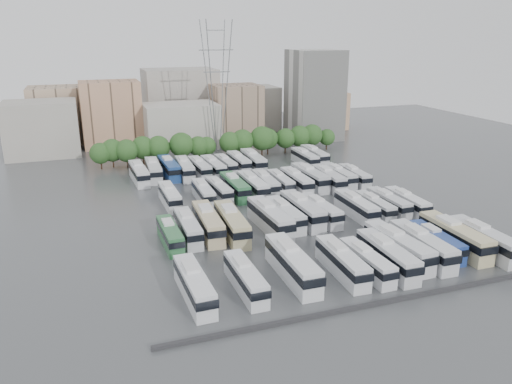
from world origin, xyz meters
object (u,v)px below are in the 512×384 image
object	(u,v)px
bus_r2_s1	(170,196)
bus_r1_s0	(170,234)
bus_r2_s4	(219,190)
bus_r3_s4	(200,168)
bus_r3_s3	(185,168)
bus_r1_s6	(285,214)
bus_r1_s5	(270,218)
bus_r0_s0	(194,285)
bus_r3_s1	(153,170)
bus_r1_s8	(320,210)
bus_r0_s6	(342,261)
bus_r2_s3	(204,193)
bus_r0_s12	(455,236)
bus_r0_s9	(398,246)
electricity_pylon	(217,82)
bus_r1_s1	(188,227)
bus_r3_s5	(213,167)
bus_r1_s2	(208,222)
bus_r1_s13	(407,202)
bus_r2_s8	(280,182)
bus_r1_s12	(388,202)
bus_r0_s4	(292,264)
bus_r2_s10	(310,177)
bus_r0_s7	(367,261)
bus_r3_s2	(169,168)
bus_r3_s8	(253,161)
bus_r0_s2	(245,278)
bus_r2_s13	(354,176)
bus_r1_s7	(302,210)
apartment_tower	(314,95)
bus_r2_s5	(235,186)
bus_r3_s12	(305,158)
bus_r2_s6	(253,185)
bus_r2_s7	(265,183)
bus_r3_s13	(315,155)
bus_r2_s12	(339,176)
bus_r0_s13	(484,239)
bus_r0_s10	(422,245)
bus_r1_s3	(232,223)
bus_r3_s0	(139,173)

from	to	relation	value
bus_r2_s1	bus_r1_s0	bearing A→B (deg)	-100.68
bus_r2_s4	bus_r3_s4	bearing A→B (deg)	86.41
bus_r1_s0	bus_r3_s3	bearing A→B (deg)	74.09
bus_r1_s6	bus_r1_s5	bearing A→B (deg)	-159.83
bus_r0_s0	bus_r3_s1	size ratio (longest dim) A/B	0.96
bus_r1_s6	bus_r1_s8	xyz separation A→B (m)	(6.50, -0.12, -0.02)
bus_r1_s0	bus_r0_s6	bearing A→B (deg)	-41.89
bus_r1_s0	bus_r2_s3	bearing A→B (deg)	61.34
bus_r3_s1	bus_r0_s12	bearing A→B (deg)	-53.11
bus_r0_s9	bus_r2_s3	world-z (taller)	bus_r0_s9
electricity_pylon	bus_r0_s9	bearing A→B (deg)	-85.21
bus_r1_s1	bus_r3_s5	bearing A→B (deg)	69.78
bus_r0_s9	bus_r2_s4	xyz separation A→B (m)	(-16.50, 35.09, -0.35)
bus_r1_s2	bus_r3_s4	distance (m)	34.69
bus_r0_s6	bus_r1_s0	size ratio (longest dim) A/B	1.11
bus_r1_s13	bus_r2_s8	xyz separation A→B (m)	(-16.47, 19.74, -0.08)
bus_r2_s3	bus_r3_s3	bearing A→B (deg)	90.62
bus_r1_s12	bus_r3_s4	bearing A→B (deg)	126.84
bus_r0_s4	bus_r2_s10	size ratio (longest dim) A/B	1.02
bus_r1_s5	bus_r0_s6	bearing A→B (deg)	-81.52
bus_r2_s10	bus_r0_s7	bearing A→B (deg)	-106.05
bus_r0_s4	bus_r3_s2	world-z (taller)	bus_r0_s4
bus_r1_s0	bus_r1_s2	size ratio (longest dim) A/B	0.82
bus_r2_s4	bus_r2_s1	bearing A→B (deg)	-177.59
bus_r3_s8	bus_r2_s4	bearing A→B (deg)	-124.10
bus_r0_s7	bus_r3_s5	size ratio (longest dim) A/B	0.91
bus_r0_s2	bus_r0_s4	size ratio (longest dim) A/B	0.84
bus_r3_s2	bus_r0_s2	bearing A→B (deg)	-91.93
bus_r3_s1	bus_r1_s5	bearing A→B (deg)	-67.49
bus_r2_s13	bus_r3_s3	bearing A→B (deg)	154.87
bus_r1_s8	bus_r1_s7	bearing A→B (deg)	166.80
bus_r0_s2	bus_r2_s13	xyz separation A→B (m)	(36.48, 36.19, -0.04)
apartment_tower	bus_r1_s8	xyz separation A→B (m)	(-29.19, -63.30, -11.19)
bus_r2_s5	bus_r3_s5	distance (m)	16.27
bus_r0_s0	bus_r3_s3	world-z (taller)	bus_r3_s3
bus_r0_s6	bus_r3_s1	xyz separation A→B (m)	(-16.75, 54.77, 0.09)
bus_r1_s7	bus_r3_s12	distance (m)	37.94
bus_r2_s4	bus_r2_s6	bearing A→B (deg)	-4.05
bus_r2_s7	bus_r2_s10	distance (m)	10.06
bus_r2_s3	bus_r2_s7	size ratio (longest dim) A/B	0.93
bus_r2_s13	bus_r3_s13	size ratio (longest dim) A/B	0.93
bus_r3_s3	bus_r2_s10	bearing A→B (deg)	-32.27
bus_r3_s2	bus_r3_s8	world-z (taller)	bus_r3_s8
bus_r1_s7	bus_r2_s12	xyz separation A→B (m)	(16.51, 17.44, -0.22)
bus_r0_s13	bus_r1_s6	world-z (taller)	bus_r0_s13
bus_r0_s4	bus_r3_s12	xyz separation A→B (m)	(26.24, 52.78, -0.28)
bus_r0_s0	bus_r0_s10	size ratio (longest dim) A/B	0.92
bus_r1_s3	bus_r3_s0	world-z (taller)	bus_r1_s3
bus_r0_s6	bus_r0_s7	size ratio (longest dim) A/B	1.09
bus_r0_s7	bus_r1_s0	xyz separation A→B (m)	(-23.09, 18.13, -0.03)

